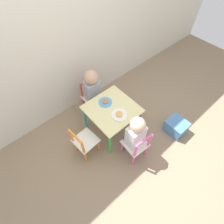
{
  "coord_description": "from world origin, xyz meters",
  "views": [
    {
      "loc": [
        -0.85,
        -0.97,
        2.13
      ],
      "look_at": [
        0.0,
        0.0,
        0.39
      ],
      "focal_mm": 28.0,
      "sensor_mm": 36.0,
      "label": 1
    }
  ],
  "objects_px": {
    "child_front": "(135,134)",
    "child_back": "(93,89)",
    "chair_red": "(92,97)",
    "chair_pink": "(136,145)",
    "plate_front": "(119,115)",
    "storage_bin": "(176,126)",
    "kids_table": "(112,112)",
    "plate_back": "(105,102)",
    "chair_orange": "(84,142)"
  },
  "relations": [
    {
      "from": "child_back",
      "to": "plate_back",
      "type": "distance_m",
      "value": 0.29
    },
    {
      "from": "kids_table",
      "to": "storage_bin",
      "type": "distance_m",
      "value": 0.93
    },
    {
      "from": "chair_pink",
      "to": "chair_red",
      "type": "distance_m",
      "value": 0.95
    },
    {
      "from": "child_back",
      "to": "child_front",
      "type": "bearing_deg",
      "value": -89.98
    },
    {
      "from": "child_back",
      "to": "plate_back",
      "type": "relative_size",
      "value": 4.44
    },
    {
      "from": "child_back",
      "to": "kids_table",
      "type": "bearing_deg",
      "value": -90.0
    },
    {
      "from": "child_front",
      "to": "storage_bin",
      "type": "xyz_separation_m",
      "value": [
        0.67,
        -0.18,
        -0.34
      ]
    },
    {
      "from": "plate_back",
      "to": "storage_bin",
      "type": "xyz_separation_m",
      "value": [
        0.65,
        -0.72,
        -0.38
      ]
    },
    {
      "from": "chair_pink",
      "to": "plate_front",
      "type": "relative_size",
      "value": 2.71
    },
    {
      "from": "plate_front",
      "to": "plate_back",
      "type": "relative_size",
      "value": 1.1
    },
    {
      "from": "chair_orange",
      "to": "chair_red",
      "type": "bearing_deg",
      "value": -48.99
    },
    {
      "from": "kids_table",
      "to": "storage_bin",
      "type": "relative_size",
      "value": 2.16
    },
    {
      "from": "storage_bin",
      "to": "child_front",
      "type": "bearing_deg",
      "value": 164.89
    },
    {
      "from": "child_back",
      "to": "storage_bin",
      "type": "relative_size",
      "value": 2.81
    },
    {
      "from": "plate_front",
      "to": "child_front",
      "type": "bearing_deg",
      "value": -95.52
    },
    {
      "from": "plate_front",
      "to": "chair_red",
      "type": "bearing_deg",
      "value": 86.97
    },
    {
      "from": "kids_table",
      "to": "chair_pink",
      "type": "relative_size",
      "value": 1.14
    },
    {
      "from": "chair_orange",
      "to": "child_front",
      "type": "bearing_deg",
      "value": -134.49
    },
    {
      "from": "plate_front",
      "to": "chair_pink",
      "type": "bearing_deg",
      "value": -95.22
    },
    {
      "from": "kids_table",
      "to": "chair_orange",
      "type": "bearing_deg",
      "value": -175.87
    },
    {
      "from": "kids_table",
      "to": "child_front",
      "type": "xyz_separation_m",
      "value": [
        -0.03,
        -0.41,
        0.04
      ]
    },
    {
      "from": "chair_pink",
      "to": "child_front",
      "type": "height_order",
      "value": "child_front"
    },
    {
      "from": "kids_table",
      "to": "child_front",
      "type": "height_order",
      "value": "child_front"
    },
    {
      "from": "chair_red",
      "to": "plate_front",
      "type": "bearing_deg",
      "value": -89.18
    },
    {
      "from": "chair_pink",
      "to": "plate_back",
      "type": "distance_m",
      "value": 0.64
    },
    {
      "from": "chair_red",
      "to": "chair_orange",
      "type": "distance_m",
      "value": 0.71
    },
    {
      "from": "child_front",
      "to": "child_back",
      "type": "relative_size",
      "value": 0.97
    },
    {
      "from": "child_back",
      "to": "storage_bin",
      "type": "bearing_deg",
      "value": -54.61
    },
    {
      "from": "chair_pink",
      "to": "child_back",
      "type": "bearing_deg",
      "value": -90.02
    },
    {
      "from": "child_front",
      "to": "chair_pink",
      "type": "bearing_deg",
      "value": 90.0
    },
    {
      "from": "child_front",
      "to": "chair_orange",
      "type": "bearing_deg",
      "value": -36.55
    },
    {
      "from": "kids_table",
      "to": "plate_back",
      "type": "bearing_deg",
      "value": 90.0
    },
    {
      "from": "child_back",
      "to": "storage_bin",
      "type": "distance_m",
      "value": 1.24
    },
    {
      "from": "child_front",
      "to": "child_back",
      "type": "height_order",
      "value": "child_back"
    },
    {
      "from": "kids_table",
      "to": "child_back",
      "type": "height_order",
      "value": "child_back"
    },
    {
      "from": "plate_back",
      "to": "child_front",
      "type": "bearing_deg",
      "value": -92.91
    },
    {
      "from": "chair_pink",
      "to": "plate_back",
      "type": "relative_size",
      "value": 2.99
    },
    {
      "from": "kids_table",
      "to": "storage_bin",
      "type": "height_order",
      "value": "kids_table"
    },
    {
      "from": "plate_front",
      "to": "storage_bin",
      "type": "relative_size",
      "value": 0.7
    },
    {
      "from": "chair_red",
      "to": "chair_orange",
      "type": "bearing_deg",
      "value": -131.01
    },
    {
      "from": "child_front",
      "to": "plate_back",
      "type": "xyz_separation_m",
      "value": [
        0.03,
        0.54,
        0.04
      ]
    },
    {
      "from": "chair_red",
      "to": "chair_pink",
      "type": "bearing_deg",
      "value": -89.98
    },
    {
      "from": "kids_table",
      "to": "plate_back",
      "type": "xyz_separation_m",
      "value": [
        0.0,
        0.13,
        0.08
      ]
    },
    {
      "from": "storage_bin",
      "to": "kids_table",
      "type": "bearing_deg",
      "value": 137.42
    },
    {
      "from": "chair_orange",
      "to": "plate_front",
      "type": "height_order",
      "value": "chair_orange"
    },
    {
      "from": "chair_orange",
      "to": "kids_table",
      "type": "bearing_deg",
      "value": -90.0
    },
    {
      "from": "kids_table",
      "to": "storage_bin",
      "type": "bearing_deg",
      "value": -42.58
    },
    {
      "from": "plate_back",
      "to": "storage_bin",
      "type": "distance_m",
      "value": 1.04
    },
    {
      "from": "chair_orange",
      "to": "child_front",
      "type": "distance_m",
      "value": 0.61
    },
    {
      "from": "kids_table",
      "to": "child_back",
      "type": "xyz_separation_m",
      "value": [
        0.03,
        0.41,
        0.06
      ]
    }
  ]
}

